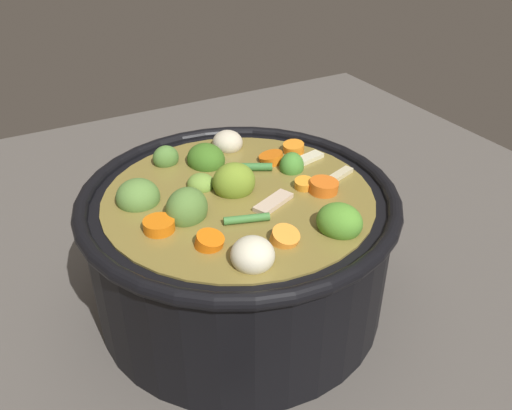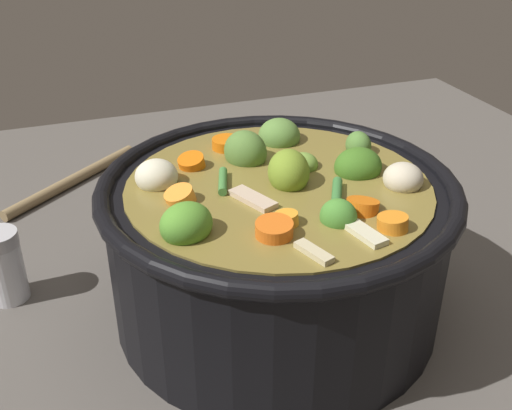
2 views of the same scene
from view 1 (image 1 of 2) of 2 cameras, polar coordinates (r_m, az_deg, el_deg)
name	(u,v)px [view 1 (image 1 of 2)]	position (r m, az deg, el deg)	size (l,w,h in m)	color
ground_plane	(241,299)	(0.58, -1.64, -9.92)	(1.10, 1.10, 0.00)	#514C47
cooking_pot	(239,245)	(0.54, -1.78, -4.26)	(0.30, 0.30, 0.16)	black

